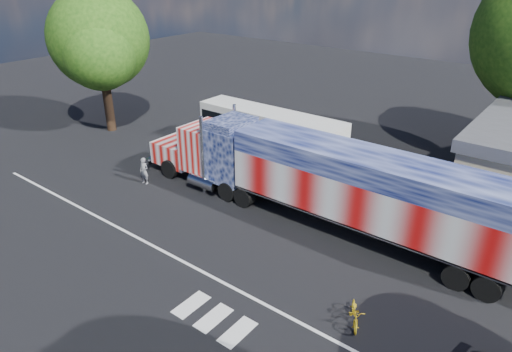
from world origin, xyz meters
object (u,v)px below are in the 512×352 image
Objects in this scene: semi_truck at (320,179)px; tree_w_a at (100,39)px; bicycle at (355,313)px; woman at (144,171)px; coach_bus at (270,133)px.

semi_truck is 2.04× the size of tree_w_a.
bicycle is at bearing -48.51° from semi_truck.
bicycle is 27.06m from tree_w_a.
woman is (-10.55, -2.67, -1.58)m from semi_truck.
coach_bus reaches higher than bicycle.
tree_w_a is at bearing 147.01° from woman.
tree_w_a is (-25.12, 7.59, 6.61)m from bicycle.
bicycle is (15.50, -2.93, -0.40)m from woman.
woman is 1.00× the size of bicycle.
woman is 15.78m from bicycle.
bicycle is (12.11, -11.16, -1.20)m from coach_bus.
woman is (-3.38, -8.23, -0.80)m from coach_bus.
coach_bus is at bearing 106.66° from bicycle.
semi_truck is 11.00m from woman.
coach_bus is 8.93m from woman.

